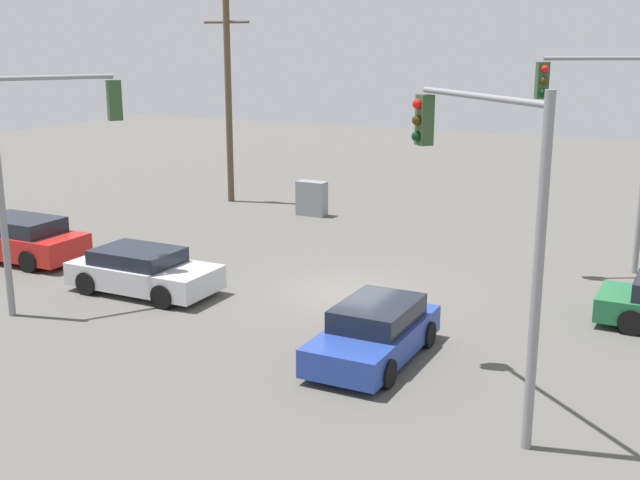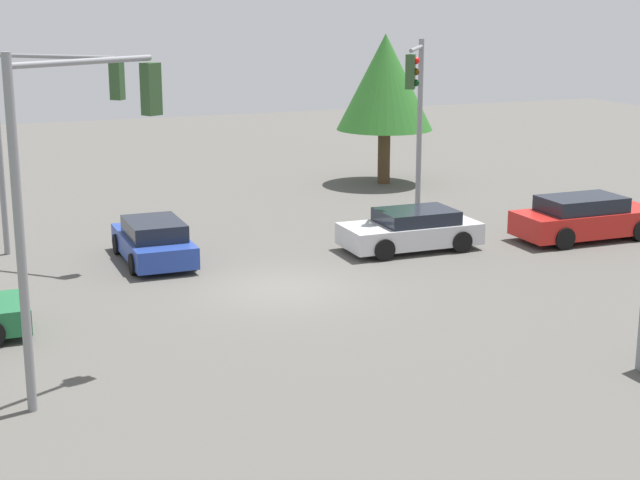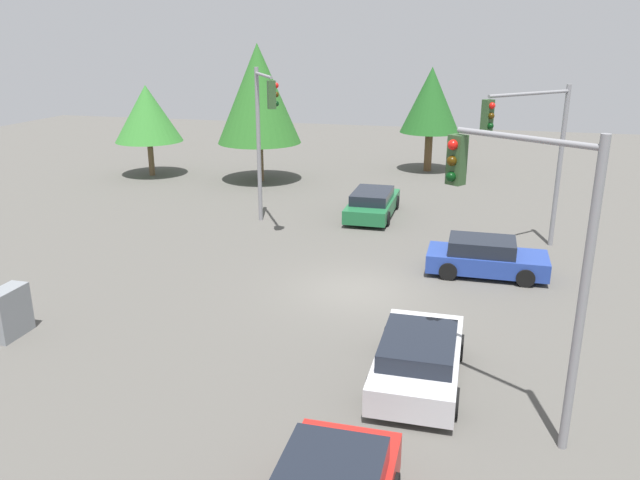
{
  "view_description": "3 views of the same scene",
  "coord_description": "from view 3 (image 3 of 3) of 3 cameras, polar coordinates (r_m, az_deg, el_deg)",
  "views": [
    {
      "loc": [
        9.11,
        -19.74,
        7.07
      ],
      "look_at": [
        -1.32,
        0.92,
        1.19
      ],
      "focal_mm": 45.0,
      "sensor_mm": 36.0,
      "label": 1
    },
    {
      "loc": [
        8.42,
        23.91,
        7.61
      ],
      "look_at": [
        -0.63,
        1.2,
        1.58
      ],
      "focal_mm": 55.0,
      "sensor_mm": 36.0,
      "label": 2
    },
    {
      "loc": [
        -18.59,
        -3.59,
        7.88
      ],
      "look_at": [
        1.46,
        1.58,
        1.15
      ],
      "focal_mm": 35.0,
      "sensor_mm": 36.0,
      "label": 3
    }
  ],
  "objects": [
    {
      "name": "tree_left",
      "position": [
        38.54,
        -15.51,
        11.07
      ],
      "size": [
        3.94,
        3.94,
        5.3
      ],
      "color": "brown",
      "rests_on": "ground_plane"
    },
    {
      "name": "sedan_green",
      "position": [
        28.92,
        4.83,
        3.37
      ],
      "size": [
        4.79,
        2.0,
        1.24
      ],
      "rotation": [
        0.0,
        0.0,
        -1.57
      ],
      "color": "#1E6638",
      "rests_on": "ground_plane"
    },
    {
      "name": "tree_far",
      "position": [
        38.98,
        10.11,
        12.45
      ],
      "size": [
        3.61,
        3.61,
        6.26
      ],
      "color": "brown",
      "rests_on": "ground_plane"
    },
    {
      "name": "electrical_cabinet",
      "position": [
        19.23,
        -26.56,
        -5.95
      ],
      "size": [
        1.2,
        0.57,
        1.4
      ],
      "primitive_type": "cube",
      "color": "gray",
      "rests_on": "ground_plane"
    },
    {
      "name": "tree_behind",
      "position": [
        35.7,
        -5.66,
        13.15
      ],
      "size": [
        4.7,
        4.7,
        7.64
      ],
      "color": "brown",
      "rests_on": "ground_plane"
    },
    {
      "name": "sedan_silver",
      "position": [
        15.28,
        8.98,
        -10.61
      ],
      "size": [
        4.25,
        2.04,
        1.26
      ],
      "rotation": [
        0.0,
        0.0,
        -1.57
      ],
      "color": "silver",
      "rests_on": "ground_plane"
    },
    {
      "name": "traffic_signal_cross",
      "position": [
        26.29,
        -5.19,
        10.66
      ],
      "size": [
        3.17,
        1.98,
        6.71
      ],
      "rotation": [
        0.0,
        0.0,
        3.66
      ],
      "color": "gray",
      "rests_on": "ground_plane"
    },
    {
      "name": "sedan_blue",
      "position": [
        22.39,
        14.89,
        -1.56
      ],
      "size": [
        1.9,
        4.07,
        1.29
      ],
      "rotation": [
        0.0,
        0.0,
        3.14
      ],
      "color": "#233D93",
      "rests_on": "ground_plane"
    },
    {
      "name": "ground_plane",
      "position": [
        20.51,
        3.27,
        -4.63
      ],
      "size": [
        80.0,
        80.0,
        0.0
      ],
      "primitive_type": "plane",
      "color": "#54514C"
    },
    {
      "name": "traffic_signal_aux",
      "position": [
        24.22,
        18.9,
        8.6
      ],
      "size": [
        3.41,
        3.16,
        6.26
      ],
      "rotation": [
        0.0,
        0.0,
        2.4
      ],
      "color": "gray",
      "rests_on": "ground_plane"
    },
    {
      "name": "traffic_signal_main",
      "position": [
        12.8,
        18.54,
        0.74
      ],
      "size": [
        1.98,
        2.84,
        6.32
      ],
      "rotation": [
        0.0,
        0.0,
        0.99
      ],
      "color": "gray",
      "rests_on": "ground_plane"
    }
  ]
}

